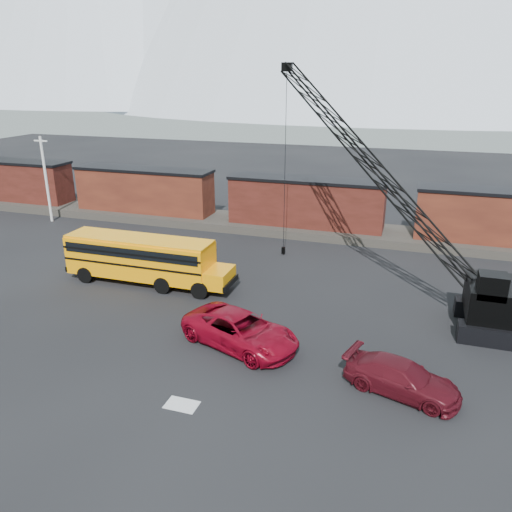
{
  "coord_description": "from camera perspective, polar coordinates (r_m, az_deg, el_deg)",
  "views": [
    {
      "loc": [
        9.02,
        -19.95,
        13.24
      ],
      "look_at": [
        0.31,
        6.83,
        3.0
      ],
      "focal_mm": 35.0,
      "sensor_mm": 36.0,
      "label": 1
    }
  ],
  "objects": [
    {
      "name": "maroon_suv",
      "position": [
        23.4,
        16.34,
        -13.23
      ],
      "size": [
        5.46,
        3.43,
        1.48
      ],
      "primitive_type": "imported",
      "rotation": [
        0.0,
        0.0,
        1.28
      ],
      "color": "#4F0E17",
      "rests_on": "ground"
    },
    {
      "name": "snow_patch",
      "position": [
        22.4,
        -8.48,
        -16.46
      ],
      "size": [
        1.4,
        0.9,
        0.02
      ],
      "primitive_type": "cube",
      "color": "silver",
      "rests_on": "ground"
    },
    {
      "name": "red_pickup",
      "position": [
        25.93,
        -1.79,
        -8.48
      ],
      "size": [
        7.0,
        5.0,
        1.77
      ],
      "primitive_type": "imported",
      "rotation": [
        0.0,
        0.0,
        1.21
      ],
      "color": "maroon",
      "rests_on": "ground"
    },
    {
      "name": "boxcar_west_far",
      "position": [
        59.6,
        -26.17,
        7.83
      ],
      "size": [
        13.7,
        3.1,
        4.17
      ],
      "color": "#571F18",
      "rests_on": "gravel_berm"
    },
    {
      "name": "ground",
      "position": [
        25.58,
        -5.51,
        -11.29
      ],
      "size": [
        160.0,
        160.0,
        0.0
      ],
      "primitive_type": "plane",
      "color": "black",
      "rests_on": "ground"
    },
    {
      "name": "gravel_berm",
      "position": [
        44.8,
        5.64,
        3.16
      ],
      "size": [
        120.0,
        5.0,
        0.7
      ],
      "primitive_type": "cube",
      "color": "#413C35",
      "rests_on": "ground"
    },
    {
      "name": "school_bus",
      "position": [
        33.93,
        -12.62,
        -0.24
      ],
      "size": [
        11.65,
        2.65,
        3.19
      ],
      "color": "#FE9905",
      "rests_on": "ground"
    },
    {
      "name": "boxcar_east_near",
      "position": [
        43.8,
        26.67,
        3.99
      ],
      "size": [
        13.7,
        3.1,
        4.17
      ],
      "color": "#421A13",
      "rests_on": "gravel_berm"
    },
    {
      "name": "utility_pole",
      "position": [
        51.12,
        -22.87,
        8.18
      ],
      "size": [
        1.4,
        0.24,
        8.0
      ],
      "color": "silver",
      "rests_on": "ground"
    },
    {
      "name": "boxcar_mid",
      "position": [
        44.17,
        5.74,
        6.16
      ],
      "size": [
        13.7,
        3.1,
        4.17
      ],
      "color": "#571F18",
      "rests_on": "gravel_berm"
    },
    {
      "name": "boxcar_west_near",
      "position": [
        49.95,
        -12.62,
        7.39
      ],
      "size": [
        13.7,
        3.1,
        4.17
      ],
      "color": "#421A13",
      "rests_on": "gravel_berm"
    },
    {
      "name": "crawler_crane",
      "position": [
        31.97,
        13.17,
        9.99
      ],
      "size": [
        18.23,
        11.02,
        14.27
      ],
      "color": "black",
      "rests_on": "ground"
    }
  ]
}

